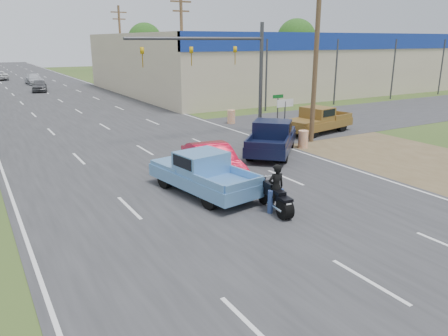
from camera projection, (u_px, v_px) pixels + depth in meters
ground at (369, 282)px, 11.10m from camera, size 200.00×200.00×0.00m
main_road at (60, 101)px, 44.17m from camera, size 15.00×180.00×0.02m
cross_road at (133, 143)px, 25.98m from camera, size 120.00×10.00×0.02m
dirt_verge at (367, 149)px, 24.72m from camera, size 8.00×18.00×0.01m
big_box_store at (306, 60)px, 58.75m from camera, size 50.00×28.10×6.60m
utility_pole_1 at (316, 51)px, 24.97m from camera, size 2.00×0.28×10.00m
utility_pole_2 at (182, 47)px, 39.85m from camera, size 2.00×0.28×10.00m
utility_pole_3 at (121, 45)px, 54.74m from camera, size 2.00×0.28×10.00m
tree_3 at (296, 39)px, 93.99m from camera, size 8.40×8.40×10.40m
tree_5 at (145, 40)px, 102.59m from camera, size 7.98×7.98×9.88m
barrel_0 at (303, 139)px, 24.77m from camera, size 0.56×0.56×1.00m
barrel_1 at (231, 117)px, 31.99m from camera, size 0.56×0.56×1.00m
lane_sign at (285, 110)px, 26.13m from camera, size 1.20×0.08×2.52m
street_name_sign at (278, 110)px, 27.74m from camera, size 0.80×0.08×2.61m
signal_mast at (225, 59)px, 26.63m from camera, size 9.12×0.40×7.00m
red_convertible at (213, 162)px, 19.19m from camera, size 2.19×4.72×1.50m
motorcycle at (276, 199)px, 15.39m from camera, size 0.74×2.27×1.15m
rider at (276, 190)px, 15.35m from camera, size 0.66×0.48×1.69m
blue_pickup at (201, 172)px, 17.37m from camera, size 2.72×5.34×1.69m
navy_pickup at (272, 137)px, 23.44m from camera, size 5.27×5.30×1.79m
brown_pickup at (317, 120)px, 28.60m from camera, size 5.47×2.94×1.72m
distant_car_grey at (39, 86)px, 51.73m from camera, size 2.27×4.33×1.40m
distant_car_silver at (34, 79)px, 60.16m from camera, size 2.23×4.87×1.38m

